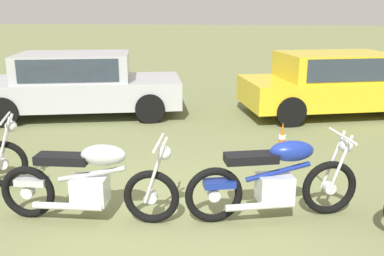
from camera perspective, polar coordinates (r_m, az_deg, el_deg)
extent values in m
plane|color=olive|center=(5.20, -2.32, -11.75)|extent=(120.00, 120.00, 0.00)
torus|color=black|center=(6.44, -24.01, -4.41)|extent=(0.65, 0.31, 0.66)
cylinder|color=silver|center=(6.44, -24.01, -4.41)|extent=(0.17, 0.14, 0.14)
cylinder|color=silver|center=(6.41, -23.66, -1.39)|extent=(0.26, 0.13, 0.72)
cylinder|color=silver|center=(6.25, -23.95, -1.87)|extent=(0.26, 0.13, 0.72)
cylinder|color=silver|center=(6.24, -23.77, 1.23)|extent=(0.25, 0.61, 0.03)
sphere|color=silver|center=(6.26, -23.11, 0.21)|extent=(0.21, 0.21, 0.16)
torus|color=black|center=(4.95, -5.47, -9.17)|extent=(0.65, 0.11, 0.65)
torus|color=black|center=(5.40, -21.13, -8.00)|extent=(0.65, 0.11, 0.65)
cylinder|color=silver|center=(4.95, -5.47, -9.17)|extent=(0.14, 0.10, 0.14)
cylinder|color=silver|center=(5.40, -21.13, -8.00)|extent=(0.14, 0.10, 0.14)
cylinder|color=silver|center=(4.89, -4.68, -5.27)|extent=(0.27, 0.05, 0.73)
cylinder|color=silver|center=(4.72, -5.05, -6.05)|extent=(0.27, 0.05, 0.73)
cube|color=silver|center=(5.10, -13.48, -8.07)|extent=(0.41, 0.31, 0.32)
cylinder|color=#B7BABF|center=(5.01, -13.30, -6.00)|extent=(0.80, 0.09, 0.23)
ellipsoid|color=#B7BABF|center=(4.89, -11.80, -3.58)|extent=(0.53, 0.28, 0.24)
cube|color=black|center=(5.07, -16.98, -3.98)|extent=(0.61, 0.26, 0.10)
cube|color=#B7BABF|center=(5.32, -20.69, -6.68)|extent=(0.37, 0.19, 0.08)
cylinder|color=silver|center=(4.69, -4.48, -1.94)|extent=(0.06, 0.64, 0.03)
sphere|color=silver|center=(4.72, -3.72, -3.35)|extent=(0.17, 0.17, 0.16)
cylinder|color=silver|center=(5.09, -16.34, -10.05)|extent=(0.80, 0.11, 0.08)
torus|color=black|center=(5.38, 17.93, -7.63)|extent=(0.67, 0.27, 0.67)
torus|color=black|center=(4.94, 2.96, -8.96)|extent=(0.67, 0.27, 0.67)
cylinder|color=silver|center=(5.38, 17.93, -7.63)|extent=(0.16, 0.13, 0.14)
cylinder|color=silver|center=(4.94, 2.96, -8.96)|extent=(0.16, 0.13, 0.14)
cylinder|color=silver|center=(5.36, 18.38, -4.04)|extent=(0.26, 0.11, 0.72)
cylinder|color=silver|center=(5.22, 19.25, -4.69)|extent=(0.26, 0.11, 0.72)
cube|color=silver|center=(5.11, 11.02, -7.88)|extent=(0.47, 0.40, 0.32)
cylinder|color=navy|center=(5.04, 11.46, -5.77)|extent=(0.76, 0.27, 0.22)
ellipsoid|color=navy|center=(5.01, 13.23, -3.01)|extent=(0.57, 0.39, 0.24)
cube|color=black|center=(4.88, 7.92, -4.00)|extent=(0.64, 0.39, 0.10)
cube|color=navy|center=(4.90, 3.68, -7.42)|extent=(0.40, 0.27, 0.08)
cylinder|color=silver|center=(5.21, 19.51, -1.01)|extent=(0.20, 0.62, 0.03)
sphere|color=silver|center=(5.27, 19.97, -2.22)|extent=(0.20, 0.20, 0.16)
cylinder|color=silver|center=(4.96, 9.10, -10.30)|extent=(0.79, 0.29, 0.08)
cube|color=#B2B5BA|center=(10.11, -14.45, 4.72)|extent=(4.74, 2.82, 0.60)
cube|color=#B2B5BA|center=(10.04, -15.53, 7.93)|extent=(2.76, 2.17, 0.60)
cube|color=#2D3842|center=(10.04, -15.54, 8.05)|extent=(2.41, 2.11, 0.48)
cylinder|color=black|center=(10.89, -5.81, 4.67)|extent=(0.67, 0.37, 0.64)
cylinder|color=black|center=(9.23, -5.66, 2.66)|extent=(0.67, 0.37, 0.64)
cylinder|color=black|center=(11.27, -21.49, 4.04)|extent=(0.67, 0.37, 0.64)
cylinder|color=black|center=(9.68, -23.96, 1.99)|extent=(0.67, 0.37, 0.64)
cube|color=gold|center=(10.46, 19.07, 4.71)|extent=(4.73, 2.98, 0.60)
cube|color=gold|center=(10.30, 18.62, 7.87)|extent=(2.78, 2.26, 0.60)
cube|color=#2D3842|center=(10.30, 18.63, 7.98)|extent=(2.44, 2.19, 0.48)
cylinder|color=black|center=(11.98, 23.47, 4.46)|extent=(0.68, 0.39, 0.64)
cylinder|color=black|center=(10.69, 9.70, 4.33)|extent=(0.68, 0.39, 0.64)
cylinder|color=black|center=(9.12, 13.06, 2.17)|extent=(0.68, 0.39, 0.64)
cone|color=#EA590F|center=(7.30, 11.99, -1.39)|extent=(0.18, 0.18, 0.58)
cube|color=black|center=(7.39, 11.87, -3.43)|extent=(0.25, 0.25, 0.03)
cylinder|color=white|center=(7.30, 12.01, -1.18)|extent=(0.12, 0.12, 0.07)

